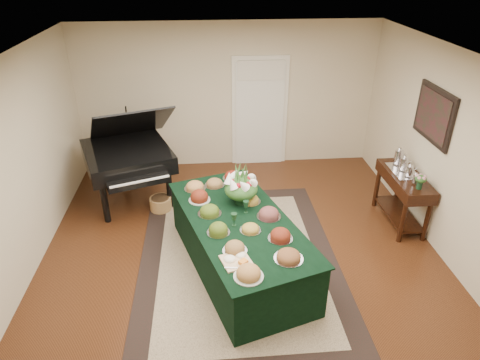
{
  "coord_description": "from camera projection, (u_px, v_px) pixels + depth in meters",
  "views": [
    {
      "loc": [
        -0.42,
        -4.69,
        3.76
      ],
      "look_at": [
        0.0,
        0.3,
        1.05
      ],
      "focal_mm": 32.0,
      "sensor_mm": 36.0,
      "label": 1
    }
  ],
  "objects": [
    {
      "name": "ground",
      "position": [
        242.0,
        257.0,
        5.93
      ],
      "size": [
        6.0,
        6.0,
        0.0
      ],
      "primitive_type": "plane",
      "color": "black",
      "rests_on": "ground"
    },
    {
      "name": "area_rug",
      "position": [
        239.0,
        259.0,
        5.87
      ],
      "size": [
        2.68,
        3.75,
        0.01
      ],
      "color": "black",
      "rests_on": "ground"
    },
    {
      "name": "kitchen_doorway",
      "position": [
        260.0,
        113.0,
        8.09
      ],
      "size": [
        1.05,
        0.07,
        2.1
      ],
      "color": "silver",
      "rests_on": "ground"
    },
    {
      "name": "buffet_table",
      "position": [
        239.0,
        243.0,
        5.57
      ],
      "size": [
        1.9,
        2.77,
        0.75
      ],
      "color": "black",
      "rests_on": "ground"
    },
    {
      "name": "food_platters",
      "position": [
        237.0,
        212.0,
        5.45
      ],
      "size": [
        1.36,
        2.49,
        0.13
      ],
      "color": "#AEB8AF",
      "rests_on": "buffet_table"
    },
    {
      "name": "cutting_board",
      "position": [
        236.0,
        258.0,
        4.66
      ],
      "size": [
        0.38,
        0.38,
        0.1
      ],
      "color": "tan",
      "rests_on": "buffet_table"
    },
    {
      "name": "green_goblets",
      "position": [
        240.0,
        213.0,
        5.36
      ],
      "size": [
        0.25,
        0.36,
        0.18
      ],
      "color": "#14321C",
      "rests_on": "buffet_table"
    },
    {
      "name": "floral_centerpiece",
      "position": [
        241.0,
        185.0,
        5.63
      ],
      "size": [
        0.46,
        0.46,
        0.46
      ],
      "color": "#14321C",
      "rests_on": "buffet_table"
    },
    {
      "name": "grand_piano",
      "position": [
        128.0,
        155.0,
        6.95
      ],
      "size": [
        1.7,
        1.88,
        1.64
      ],
      "color": "black",
      "rests_on": "ground"
    },
    {
      "name": "wicker_basket",
      "position": [
        161.0,
        204.0,
        6.96
      ],
      "size": [
        0.35,
        0.35,
        0.22
      ],
      "primitive_type": "cylinder",
      "color": "#AC7C45",
      "rests_on": "ground"
    },
    {
      "name": "mahogany_sideboard",
      "position": [
        404.0,
        186.0,
        6.4
      ],
      "size": [
        0.45,
        1.18,
        0.82
      ],
      "color": "black",
      "rests_on": "ground"
    },
    {
      "name": "tea_service",
      "position": [
        405.0,
        166.0,
        6.32
      ],
      "size": [
        0.34,
        0.74,
        0.3
      ],
      "color": "silver",
      "rests_on": "mahogany_sideboard"
    },
    {
      "name": "pink_bouquet",
      "position": [
        421.0,
        179.0,
        5.88
      ],
      "size": [
        0.17,
        0.17,
        0.22
      ],
      "color": "#14321C",
      "rests_on": "mahogany_sideboard"
    },
    {
      "name": "wall_painting",
      "position": [
        434.0,
        115.0,
        5.88
      ],
      "size": [
        0.05,
        0.95,
        0.75
      ],
      "color": "black",
      "rests_on": "ground"
    }
  ]
}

